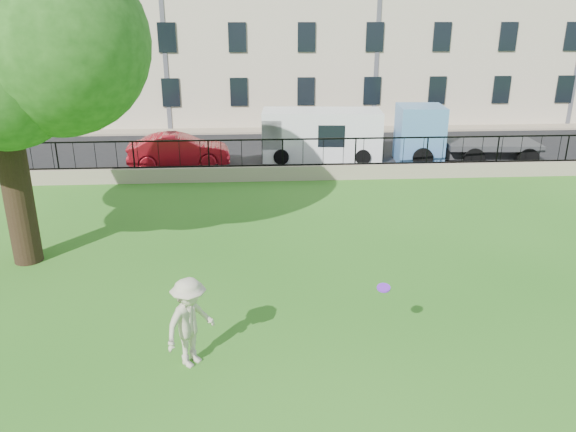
{
  "coord_description": "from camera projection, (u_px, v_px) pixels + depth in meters",
  "views": [
    {
      "loc": [
        -1.22,
        -10.32,
        6.59
      ],
      "look_at": [
        -0.33,
        3.5,
        1.51
      ],
      "focal_mm": 35.0,
      "sensor_mm": 36.0,
      "label": 1
    }
  ],
  "objects": [
    {
      "name": "street",
      "position": [
        277.0,
        153.0,
        27.65
      ],
      "size": [
        60.0,
        9.0,
        0.01
      ],
      "primitive_type": "cube",
      "color": "black",
      "rests_on": "ground"
    },
    {
      "name": "sidewalk",
      "position": [
        273.0,
        131.0,
        32.51
      ],
      "size": [
        60.0,
        1.4,
        0.12
      ],
      "primitive_type": "cube",
      "color": "gray",
      "rests_on": "ground"
    },
    {
      "name": "frisbee",
      "position": [
        384.0,
        288.0,
        11.05
      ],
      "size": [
        0.34,
        0.33,
        0.12
      ],
      "primitive_type": "cylinder",
      "rotation": [
        0.21,
        -0.14,
        0.28
      ],
      "color": "purple"
    },
    {
      "name": "man",
      "position": [
        190.0,
        322.0,
        10.83
      ],
      "size": [
        1.3,
        1.36,
        1.86
      ],
      "primitive_type": "imported",
      "rotation": [
        0.0,
        0.0,
        0.87
      ],
      "color": "#C0B69C",
      "rests_on": "ground"
    },
    {
      "name": "red_sedan",
      "position": [
        179.0,
        151.0,
        24.98
      ],
      "size": [
        4.57,
        1.93,
        1.47
      ],
      "primitive_type": "imported",
      "rotation": [
        0.0,
        0.0,
        1.66
      ],
      "color": "#A91420",
      "rests_on": "street"
    },
    {
      "name": "blue_truck",
      "position": [
        465.0,
        134.0,
        25.57
      ],
      "size": [
        6.31,
        2.68,
        2.58
      ],
      "primitive_type": "cube",
      "rotation": [
        0.0,
        0.0,
        -0.08
      ],
      "color": "#568CCB",
      "rests_on": "street"
    },
    {
      "name": "white_van",
      "position": [
        321.0,
        135.0,
        26.16
      ],
      "size": [
        5.6,
        2.54,
        2.29
      ],
      "primitive_type": "cube",
      "rotation": [
        0.0,
        0.0,
        -0.08
      ],
      "color": "white",
      "rests_on": "street"
    },
    {
      "name": "iron_railing",
      "position": [
        283.0,
        153.0,
        22.85
      ],
      "size": [
        50.0,
        0.05,
        1.13
      ],
      "color": "black",
      "rests_on": "retaining_wall"
    },
    {
      "name": "building_row",
      "position": [
        269.0,
        5.0,
        35.46
      ],
      "size": [
        56.4,
        10.4,
        13.8
      ],
      "color": "beige",
      "rests_on": "ground"
    },
    {
      "name": "ground",
      "position": [
        314.0,
        338.0,
        12.01
      ],
      "size": [
        120.0,
        120.0,
        0.0
      ],
      "primitive_type": "plane",
      "color": "#246518",
      "rests_on": "ground"
    },
    {
      "name": "retaining_wall",
      "position": [
        283.0,
        173.0,
        23.15
      ],
      "size": [
        50.0,
        0.4,
        0.6
      ],
      "primitive_type": "cube",
      "color": "gray",
      "rests_on": "ground"
    }
  ]
}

